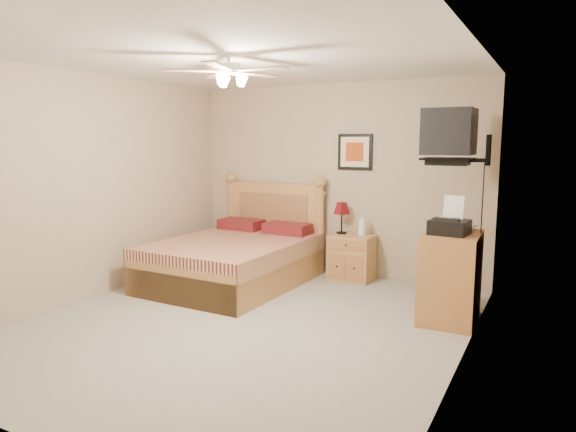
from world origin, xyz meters
name	(u,v)px	position (x,y,z in m)	size (l,w,h in m)	color
floor	(244,324)	(0.00, 0.00, 0.00)	(4.50, 4.50, 0.00)	gray
ceiling	(241,58)	(0.00, 0.00, 2.50)	(4.00, 4.50, 0.04)	white
wall_back	(336,180)	(0.00, 2.25, 1.25)	(4.00, 0.04, 2.50)	tan
wall_front	(21,234)	(0.00, -2.25, 1.25)	(4.00, 0.04, 2.50)	tan
wall_left	(92,187)	(-2.00, 0.00, 1.25)	(0.04, 4.50, 2.50)	tan
wall_right	(466,209)	(2.00, 0.00, 1.25)	(0.04, 4.50, 2.50)	tan
bed	(232,232)	(-0.90, 1.12, 0.66)	(1.54, 2.03, 1.31)	#B57039
nightstand	(352,257)	(0.34, 2.00, 0.29)	(0.53, 0.40, 0.58)	#A36F37
table_lamp	(342,218)	(0.17, 2.06, 0.78)	(0.22, 0.22, 0.41)	maroon
lotion_bottle	(362,225)	(0.46, 2.03, 0.71)	(0.10, 0.10, 0.27)	white
framed_picture	(355,152)	(0.27, 2.23, 1.62)	(0.46, 0.04, 0.46)	black
dresser	(451,277)	(1.73, 1.05, 0.44)	(0.51, 0.74, 0.87)	#A26232
fax_machine	(450,215)	(1.71, 0.97, 1.06)	(0.34, 0.36, 0.36)	black
magazine_lower	(450,228)	(1.66, 1.26, 0.89)	(0.18, 0.25, 0.02)	beige
magazine_upper	(453,226)	(1.69, 1.29, 0.91)	(0.21, 0.28, 0.02)	gray
wall_tv	(465,136)	(1.75, 1.34, 1.81)	(0.56, 0.46, 0.58)	black
ceiling_fan	(229,71)	(0.00, -0.20, 2.36)	(1.14, 1.14, 0.28)	white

